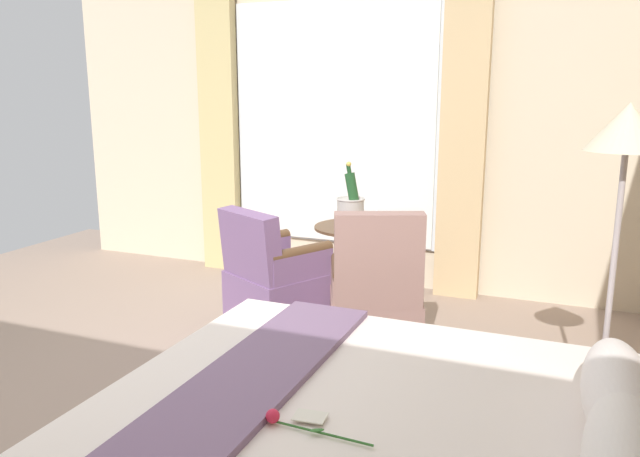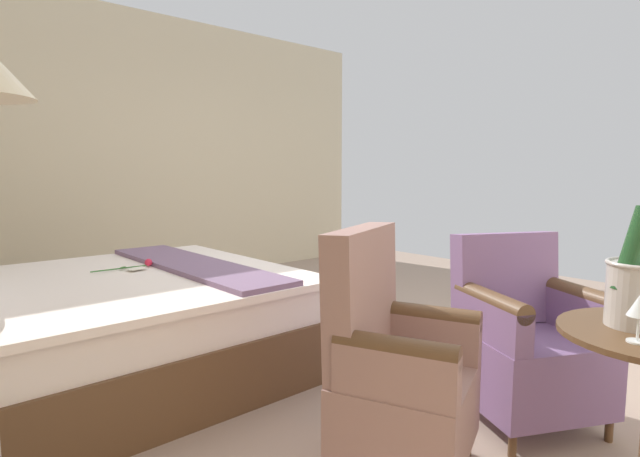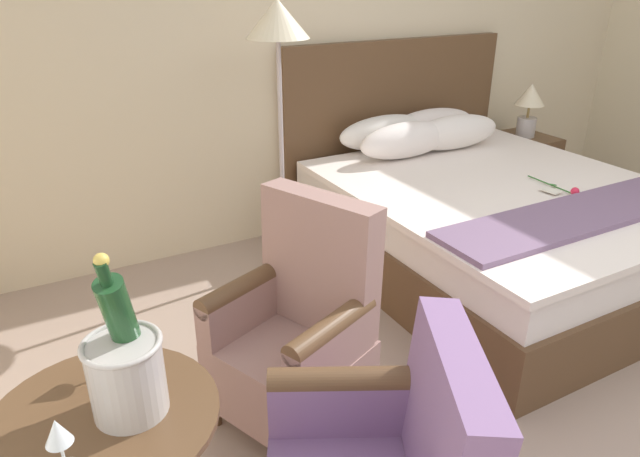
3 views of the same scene
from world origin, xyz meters
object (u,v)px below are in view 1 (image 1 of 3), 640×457
Objects in this scene: champagne_bucket at (351,209)px; armchair_by_window at (376,298)px; armchair_facing_bed at (273,280)px; floor_lamp_brass at (624,161)px; side_table_round at (355,264)px; wine_glass_near_bucket at (377,214)px; wine_glass_near_edge at (342,208)px.

champagne_bucket reaches higher than armchair_by_window.
armchair_facing_bed is at bearing -33.81° from champagne_bucket.
floor_lamp_brass reaches higher than armchair_by_window.
armchair_by_window reaches higher than armchair_facing_bed.
floor_lamp_brass is 2.38m from side_table_round.
wine_glass_near_bucket is (-1.32, -1.53, -0.59)m from floor_lamp_brass.
champagne_bucket is (-1.26, -1.71, -0.56)m from floor_lamp_brass.
floor_lamp_brass is 2.41m from armchair_facing_bed.
side_table_round is 0.45m from champagne_bucket.
wine_glass_near_bucket is 0.98× the size of wine_glass_near_edge.
champagne_bucket is at bearing -149.34° from armchair_by_window.
champagne_bucket is 0.50× the size of armchair_by_window.
armchair_facing_bed is at bearing -41.95° from wine_glass_near_bucket.
floor_lamp_brass is at bearing 49.25° from wine_glass_near_bucket.
floor_lamp_brass reaches higher than side_table_round.
armchair_facing_bed is (-0.70, -2.08, -0.99)m from floor_lamp_brass.
wine_glass_near_edge is at bearing -111.72° from wine_glass_near_bucket.
champagne_bucket is 0.80m from armchair_facing_bed.
champagne_bucket is at bearing 146.19° from armchair_facing_bed.
side_table_round is at bearing -96.67° from wine_glass_near_bucket.
wine_glass_near_bucket is at bearing 108.05° from champagne_bucket.
wine_glass_near_edge is 0.88m from armchair_facing_bed.
floor_lamp_brass is 2.19m from champagne_bucket.
armchair_by_window reaches higher than wine_glass_near_edge.
side_table_round is 0.45m from wine_glass_near_edge.
wine_glass_near_bucket is 0.17× the size of armchair_facing_bed.
wine_glass_near_bucket is 0.16× the size of armchair_by_window.
armchair_by_window is 0.81m from armchair_facing_bed.
side_table_round is at bearing -152.68° from armchair_by_window.
armchair_facing_bed is (0.75, -0.24, -0.40)m from wine_glass_near_edge.
wine_glass_near_bucket reaches higher than side_table_round.
side_table_round is (-1.34, -1.70, -1.00)m from floor_lamp_brass.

